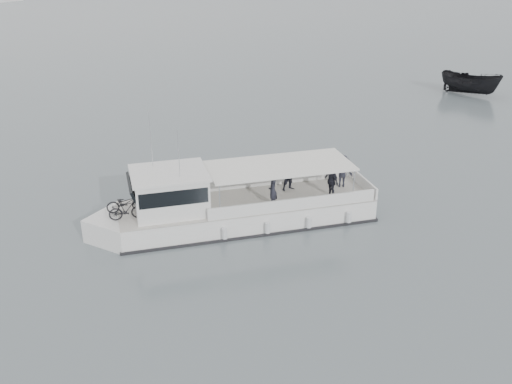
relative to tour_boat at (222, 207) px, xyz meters
name	(u,v)px	position (x,y,z in m)	size (l,w,h in m)	color
ground	(176,206)	(-1.57, 3.07, -1.01)	(1400.00, 1400.00, 0.00)	#525D61
tour_boat	(222,207)	(0.00, 0.00, 0.00)	(14.76, 5.38, 6.14)	white
dark_motorboat	(470,83)	(30.18, 15.32, 0.07)	(2.09, 5.56, 2.15)	black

